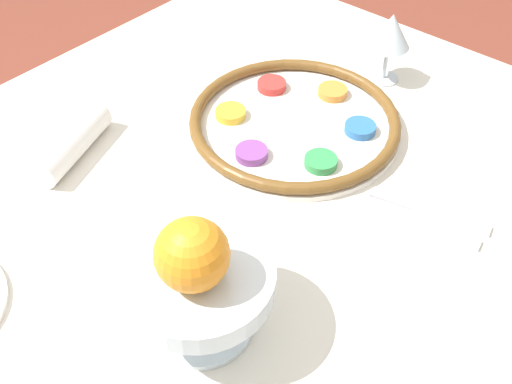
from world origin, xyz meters
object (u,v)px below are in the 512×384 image
at_px(fruit_stand, 199,286).
at_px(orange_fruit, 192,255).
at_px(seder_plate, 294,122).
at_px(napkin_roll, 73,142).
at_px(wine_glass, 391,33).

relative_size(fruit_stand, orange_fruit, 2.14).
height_order(seder_plate, napkin_roll, napkin_roll).
xyz_separation_m(seder_plate, orange_fruit, (0.39, 0.16, 0.13)).
xyz_separation_m(wine_glass, napkin_roll, (0.51, -0.26, -0.07)).
height_order(orange_fruit, napkin_roll, orange_fruit).
relative_size(seder_plate, fruit_stand, 2.02).
relative_size(orange_fruit, napkin_roll, 0.47).
distance_m(fruit_stand, orange_fruit, 0.07).
bearing_deg(orange_fruit, napkin_roll, -105.46).
xyz_separation_m(orange_fruit, napkin_roll, (-0.11, -0.39, -0.12)).
relative_size(seder_plate, wine_glass, 2.68).
bearing_deg(fruit_stand, seder_plate, -157.70).
bearing_deg(wine_glass, orange_fruit, 11.57).
bearing_deg(seder_plate, orange_fruit, 22.40).
relative_size(wine_glass, orange_fruit, 1.61).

